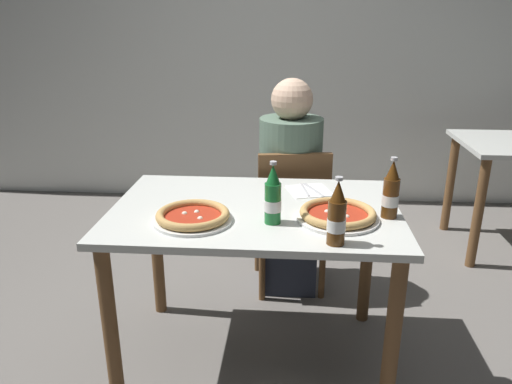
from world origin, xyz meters
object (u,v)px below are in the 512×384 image
(pizza_marinara_far, at_px, (338,215))
(beer_bottle_right, at_px, (273,198))
(chair_behind_table, at_px, (291,213))
(beer_bottle_center, at_px, (337,216))
(pizza_margherita_near, at_px, (193,216))
(beer_bottle_left, at_px, (391,192))
(dining_table_main, at_px, (255,232))
(diner_seated, at_px, (290,192))
(napkin_with_cutlery, at_px, (309,191))

(pizza_marinara_far, distance_m, beer_bottle_right, 0.27)
(chair_behind_table, distance_m, beer_bottle_center, 1.02)
(pizza_marinara_far, relative_size, beer_bottle_right, 1.32)
(chair_behind_table, height_order, pizza_margherita_near, chair_behind_table)
(chair_behind_table, relative_size, beer_bottle_left, 3.44)
(chair_behind_table, bearing_deg, pizza_margherita_near, 55.94)
(dining_table_main, distance_m, chair_behind_table, 0.65)
(pizza_margherita_near, distance_m, pizza_marinara_far, 0.57)
(chair_behind_table, height_order, pizza_marinara_far, chair_behind_table)
(dining_table_main, xyz_separation_m, chair_behind_table, (0.15, 0.61, -0.15))
(diner_seated, bearing_deg, dining_table_main, -102.13)
(napkin_with_cutlery, bearing_deg, pizza_marinara_far, -72.67)
(pizza_marinara_far, relative_size, beer_bottle_center, 1.32)
(chair_behind_table, bearing_deg, pizza_marinara_far, 96.36)
(pizza_marinara_far, xyz_separation_m, beer_bottle_left, (0.21, 0.04, 0.08))
(pizza_marinara_far, bearing_deg, chair_behind_table, 104.30)
(beer_bottle_right, bearing_deg, chair_behind_table, 84.70)
(beer_bottle_center, bearing_deg, beer_bottle_right, 143.45)
(dining_table_main, xyz_separation_m, beer_bottle_center, (0.31, -0.33, 0.22))
(chair_behind_table, bearing_deg, beer_bottle_left, 112.01)
(pizza_marinara_far, bearing_deg, dining_table_main, 162.34)
(pizza_marinara_far, bearing_deg, napkin_with_cutlery, 107.33)
(dining_table_main, height_order, diner_seated, diner_seated)
(dining_table_main, height_order, beer_bottle_right, beer_bottle_right)
(pizza_marinara_far, distance_m, beer_bottle_left, 0.23)
(pizza_margherita_near, distance_m, beer_bottle_center, 0.57)
(diner_seated, xyz_separation_m, beer_bottle_left, (0.40, -0.72, 0.27))
(dining_table_main, bearing_deg, pizza_marinara_far, -17.66)
(dining_table_main, bearing_deg, pizza_margherita_near, -143.86)
(diner_seated, xyz_separation_m, beer_bottle_right, (-0.06, -0.82, 0.27))
(beer_bottle_center, bearing_deg, pizza_margherita_near, 163.60)
(dining_table_main, height_order, napkin_with_cutlery, napkin_with_cutlery)
(pizza_marinara_far, bearing_deg, diner_seated, 104.09)
(beer_bottle_left, xyz_separation_m, beer_bottle_right, (-0.46, -0.09, 0.00))
(beer_bottle_left, bearing_deg, chair_behind_table, 119.94)
(dining_table_main, xyz_separation_m, pizza_marinara_far, (0.33, -0.11, 0.13))
(diner_seated, distance_m, beer_bottle_right, 0.86)
(diner_seated, distance_m, pizza_marinara_far, 0.81)
(beer_bottle_center, bearing_deg, dining_table_main, 133.40)
(diner_seated, relative_size, beer_bottle_right, 4.89)
(beer_bottle_left, height_order, beer_bottle_right, same)
(beer_bottle_left, xyz_separation_m, beer_bottle_center, (-0.23, -0.26, 0.00))
(chair_behind_table, xyz_separation_m, diner_seated, (-0.01, 0.05, 0.10))
(beer_bottle_center, xyz_separation_m, napkin_with_cutlery, (-0.08, 0.55, -0.10))
(dining_table_main, distance_m, pizza_marinara_far, 0.38)
(beer_bottle_left, distance_m, beer_bottle_center, 0.35)
(chair_behind_table, bearing_deg, dining_table_main, 68.12)
(diner_seated, xyz_separation_m, napkin_with_cutlery, (0.09, -0.44, 0.17))
(diner_seated, bearing_deg, beer_bottle_right, -94.30)
(beer_bottle_left, bearing_deg, diner_seated, 118.81)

